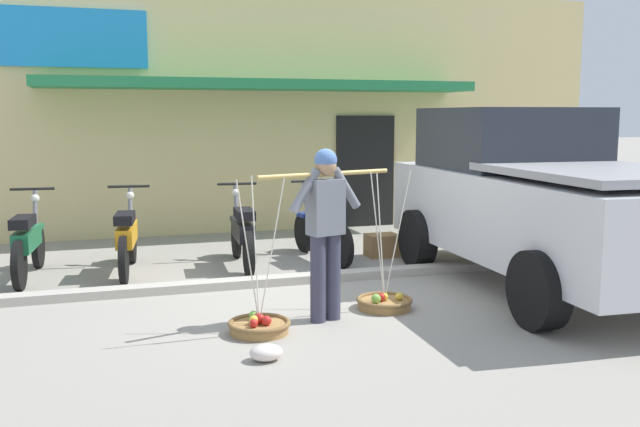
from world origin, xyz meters
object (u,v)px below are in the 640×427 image
Objects in this scene: fruit_basket_right_side at (384,302)px; motorcycle_third_in_row at (242,234)px; motorcycle_second_in_row at (127,238)px; parked_truck at (537,199)px; wooden_crate at (382,245)px; motorcycle_end_of_row at (323,228)px; plastic_litter_bag at (266,352)px; fruit_vendor at (326,223)px; motorcycle_nearest_shop at (28,243)px; fruit_basket_left_side at (259,325)px.

fruit_basket_right_side reaches higher than motorcycle_third_in_row.
parked_truck is (4.60, -2.09, 0.58)m from motorcycle_second_in_row.
motorcycle_third_in_row is at bearing -177.38° from wooden_crate.
fruit_basket_right_side is at bearing -67.81° from motorcycle_third_in_row.
motorcycle_third_in_row is 1.17m from motorcycle_end_of_row.
motorcycle_second_in_row is 3.83m from plastic_litter_bag.
motorcycle_end_of_row is at bearing 72.53° from fruit_vendor.
fruit_vendor is 4.09m from motorcycle_nearest_shop.
motorcycle_third_in_row is (-0.29, 2.66, -0.52)m from fruit_vendor.
fruit_basket_right_side is 2.69m from motorcycle_third_in_row.
fruit_vendor is 0.93× the size of motorcycle_second_in_row.
motorcycle_third_in_row is (2.65, -0.13, 0.00)m from motorcycle_nearest_shop.
fruit_vendor is 3.85× the size of wooden_crate.
motorcycle_nearest_shop reaches higher than wooden_crate.
fruit_basket_left_side reaches higher than plastic_litter_bag.
parked_truck reaches higher than fruit_basket_right_side.
parked_truck is at bearing 12.17° from fruit_basket_right_side.
fruit_basket_right_side is 2.76m from wooden_crate.
motorcycle_second_in_row reaches higher than plastic_litter_bag.
fruit_basket_left_side is (-0.72, -0.21, -0.90)m from fruit_vendor.
motorcycle_second_in_row is at bearing 109.38° from fruit_basket_left_side.
fruit_basket_left_side is 0.30× the size of parked_truck.
wooden_crate is (-1.09, 2.10, -0.87)m from parked_truck.
fruit_basket_left_side is 3.79m from parked_truck.
fruit_basket_left_side is 0.80× the size of motorcycle_nearest_shop.
motorcycle_nearest_shop is 4.13× the size of wooden_crate.
motorcycle_nearest_shop is 1.00× the size of motorcycle_second_in_row.
fruit_vendor reaches higher than motorcycle_second_in_row.
parked_truck is (3.56, 0.87, 0.95)m from fruit_basket_left_side.
motorcycle_nearest_shop and motorcycle_end_of_row have the same top height.
plastic_litter_bag is (-1.54, -1.15, -0.01)m from fruit_basket_right_side.
motorcycle_nearest_shop is 4.31m from plastic_litter_bag.
fruit_vendor is 0.93× the size of motorcycle_third_in_row.
fruit_vendor is 3.31m from motorcycle_second_in_row.
plastic_litter_bag is (-0.54, -3.61, -0.38)m from motorcycle_third_in_row.
fruit_basket_right_side is 2.38m from parked_truck.
plastic_litter_bag is at bearing -98.39° from fruit_basket_left_side.
parked_truck is at bearing -46.97° from motorcycle_end_of_row.
fruit_basket_right_side reaches higher than wooden_crate.
motorcycle_end_of_row is (2.63, 0.02, 0.00)m from motorcycle_second_in_row.
plastic_litter_bag is at bearing -124.92° from wooden_crate.
fruit_vendor is at bearing -43.59° from motorcycle_nearest_shop.
fruit_vendor is at bearing -83.80° from motorcycle_third_in_row.
motorcycle_nearest_shop is (-2.22, 3.00, 0.37)m from fruit_basket_left_side.
fruit_basket_left_side is 3.86m from wooden_crate.
motorcycle_nearest_shop is at bearing 177.15° from motorcycle_third_in_row.
motorcycle_third_in_row is 6.50× the size of plastic_litter_bag.
motorcycle_nearest_shop is at bearing 144.62° from fruit_basket_right_side.
plastic_litter_bag is (-1.70, -3.72, -0.38)m from motorcycle_end_of_row.
fruit_vendor reaches higher than motorcycle_end_of_row.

